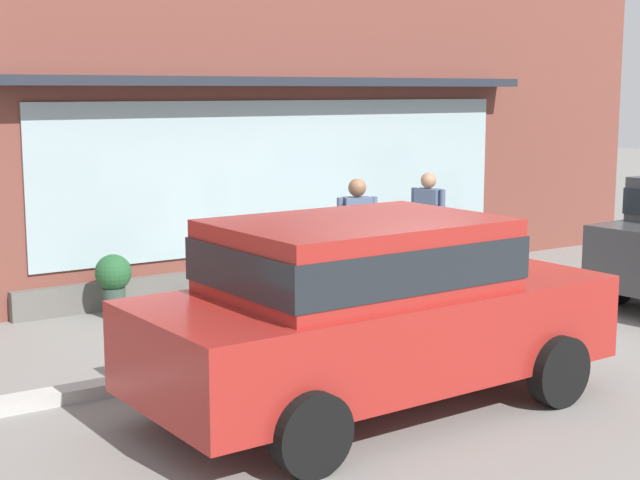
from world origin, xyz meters
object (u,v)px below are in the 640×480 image
object	(u,v)px
parked_car_red	(369,303)
potted_plant_corner_tall	(244,263)
pedestrian_passerby	(357,234)
fire_hydrant	(417,269)
potted_plant_by_entrance	(206,286)
pedestrian_with_handbag	(429,221)
potted_plant_trailing_edge	(113,280)
potted_plant_window_right	(462,241)

from	to	relation	value
parked_car_red	potted_plant_corner_tall	size ratio (longest dim) A/B	4.63
pedestrian_passerby	potted_plant_corner_tall	world-z (taller)	pedestrian_passerby
fire_hydrant	potted_plant_by_entrance	xyz separation A→B (m)	(-2.37, 1.28, -0.16)
pedestrian_with_handbag	potted_plant_trailing_edge	size ratio (longest dim) A/B	2.08
potted_plant_trailing_edge	potted_plant_corner_tall	xyz separation A→B (m)	(1.90, 0.18, -0.02)
pedestrian_with_handbag	parked_car_red	world-z (taller)	parked_car_red
parked_car_red	potted_plant_trailing_edge	bearing A→B (deg)	95.70
fire_hydrant	pedestrian_passerby	world-z (taller)	pedestrian_passerby
fire_hydrant	pedestrian_with_handbag	distance (m)	1.10
parked_car_red	potted_plant_window_right	world-z (taller)	parked_car_red
pedestrian_passerby	potted_plant_by_entrance	world-z (taller)	pedestrian_passerby
parked_car_red	potted_plant_by_entrance	size ratio (longest dim) A/B	7.57
potted_plant_by_entrance	potted_plant_corner_tall	world-z (taller)	potted_plant_corner_tall
pedestrian_passerby	potted_plant_by_entrance	bearing A→B (deg)	-22.77
potted_plant_by_entrance	potted_plant_window_right	xyz separation A→B (m)	(4.45, 0.14, 0.15)
fire_hydrant	parked_car_red	world-z (taller)	parked_car_red
fire_hydrant	pedestrian_passerby	size ratio (longest dim) A/B	0.53
pedestrian_passerby	parked_car_red	bearing A→B (deg)	73.34
pedestrian_with_handbag	potted_plant_window_right	xyz separation A→B (m)	(1.34, 0.77, -0.50)
potted_plant_by_entrance	potted_plant_corner_tall	bearing A→B (deg)	24.20
pedestrian_with_handbag	potted_plant_corner_tall	world-z (taller)	pedestrian_with_handbag
fire_hydrant	potted_plant_trailing_edge	distance (m)	3.81
potted_plant_window_right	fire_hydrant	bearing A→B (deg)	-145.60
parked_car_red	potted_plant_trailing_edge	world-z (taller)	parked_car_red
parked_car_red	pedestrian_passerby	bearing A→B (deg)	53.98
potted_plant_corner_tall	potted_plant_trailing_edge	bearing A→B (deg)	-174.64
pedestrian_passerby	fire_hydrant	bearing A→B (deg)	-165.10
potted_plant_corner_tall	potted_plant_window_right	bearing A→B (deg)	-3.09
parked_car_red	potted_plant_by_entrance	distance (m)	4.30
fire_hydrant	potted_plant_by_entrance	bearing A→B (deg)	151.58
potted_plant_corner_tall	pedestrian_passerby	bearing A→B (deg)	-65.93
potted_plant_by_entrance	potted_plant_window_right	size ratio (longest dim) A/B	0.62
fire_hydrant	potted_plant_trailing_edge	size ratio (longest dim) A/B	1.14
pedestrian_with_handbag	fire_hydrant	bearing A→B (deg)	-70.03
potted_plant_trailing_edge	potted_plant_by_entrance	bearing A→B (deg)	-7.76
parked_car_red	potted_plant_by_entrance	xyz separation A→B (m)	(0.59, 4.21, -0.66)
pedestrian_with_handbag	potted_plant_window_right	distance (m)	1.62
fire_hydrant	pedestrian_with_handbag	bearing A→B (deg)	41.16
potted_plant_trailing_edge	parked_car_red	bearing A→B (deg)	-82.71
pedestrian_with_handbag	parked_car_red	distance (m)	5.15
pedestrian_with_handbag	potted_plant_trailing_edge	bearing A→B (deg)	-121.77
potted_plant_corner_tall	potted_plant_by_entrance	bearing A→B (deg)	-155.80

